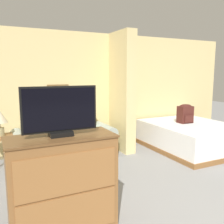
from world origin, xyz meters
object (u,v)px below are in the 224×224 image
at_px(coffee_table, 77,153).
at_px(tv_dresser, 63,184).
at_px(tv, 60,111).
at_px(couch, 65,142).
at_px(backpack, 185,113).
at_px(bed, 190,136).

bearing_deg(coffee_table, tv_dresser, -113.76).
bearing_deg(tv, coffee_table, 66.23).
distance_m(couch, coffee_table, 1.02).
bearing_deg(tv, backpack, 28.70).
xyz_separation_m(tv, bed, (3.40, 1.71, -1.03)).
relative_size(couch, coffee_table, 3.42).
bearing_deg(bed, backpack, 114.59).
height_order(coffee_table, backpack, backpack).
bearing_deg(coffee_table, tv, -113.77).
height_order(couch, backpack, backpack).
bearing_deg(couch, backpack, -10.90).
distance_m(coffee_table, backpack, 2.83).
distance_m(coffee_table, tv, 1.73).
relative_size(coffee_table, tv_dresser, 0.52).
distance_m(tv_dresser, tv, 0.79).
distance_m(couch, tv_dresser, 2.45).
bearing_deg(couch, bed, -13.11).
distance_m(coffee_table, bed, 2.84).
xyz_separation_m(coffee_table, tv, (-0.59, -1.34, 0.93)).
bearing_deg(bed, coffee_table, -172.47).
relative_size(tv_dresser, backpack, 2.64).
distance_m(tv_dresser, bed, 3.81).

